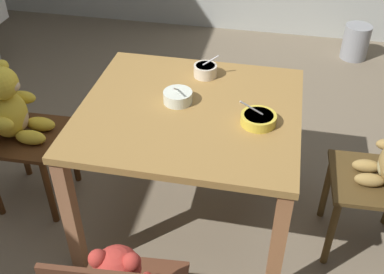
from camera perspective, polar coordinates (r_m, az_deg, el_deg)
The scene contains 7 objects.
ground_plane at distance 2.66m, azimuth -0.22°, elevation -10.09°, with size 5.20×5.20×0.04m.
dining_table at distance 2.22m, azimuth -0.26°, elevation 1.29°, with size 1.02×0.94×0.73m.
teddy_chair_near_left at distance 2.58m, azimuth -21.19°, elevation 2.52°, with size 0.39×0.41×0.88m.
porridge_bowl_white_center at distance 2.19m, azimuth -1.75°, elevation 4.95°, with size 0.14×0.15×0.12m.
porridge_bowl_cream_far_center at distance 2.40m, azimuth 1.64°, elevation 8.16°, with size 0.13×0.12×0.12m.
porridge_bowl_yellow_near_right at distance 2.07m, azimuth 8.12°, elevation 2.20°, with size 0.17×0.16×0.12m.
metal_pail at distance 4.35m, azimuth 19.38°, elevation 10.91°, with size 0.22×0.22×0.30m, color #93969B.
Camera 1 is at (0.37, -1.76, 1.94)m, focal length 43.64 mm.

